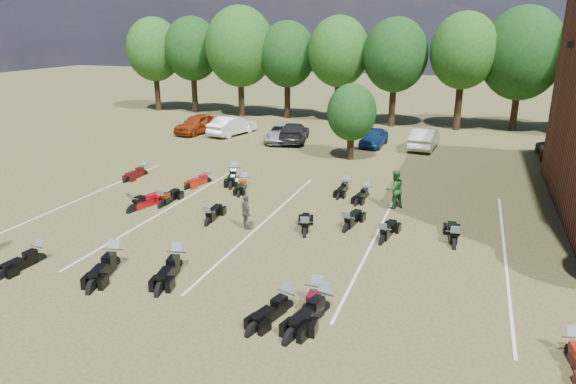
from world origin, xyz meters
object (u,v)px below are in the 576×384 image
at_px(person_grey, 246,212).
at_px(motorcycle_14, 144,175).
at_px(car_4, 374,137).
at_px(car_0, 197,124).
at_px(person_green, 395,189).
at_px(motorcycle_3, 286,309).
at_px(motorcycle_7, 133,212).
at_px(motorcycle_0, 39,261).

distance_m(person_grey, motorcycle_14, 10.82).
distance_m(car_4, person_grey, 18.12).
xyz_separation_m(car_0, person_green, (17.91, -12.92, 0.17)).
relative_size(person_grey, motorcycle_14, 0.74).
relative_size(person_grey, motorcycle_3, 0.70).
distance_m(person_green, motorcycle_7, 12.45).
relative_size(motorcycle_0, motorcycle_3, 0.95).
distance_m(motorcycle_3, motorcycle_14, 17.28).
xyz_separation_m(car_0, motorcycle_14, (3.18, -12.11, -0.77)).
bearing_deg(car_4, person_grey, -93.17).
bearing_deg(motorcycle_0, motorcycle_7, 93.73).
relative_size(car_0, person_grey, 2.91).
relative_size(car_4, motorcycle_7, 1.52).
distance_m(car_0, motorcycle_0, 24.19).
height_order(person_green, motorcycle_14, person_green).
xyz_separation_m(person_grey, motorcycle_7, (-5.93, 0.17, -0.78)).
bearing_deg(car_0, car_4, 9.58).
distance_m(car_0, car_4, 14.47).
bearing_deg(person_grey, car_0, -8.86).
relative_size(person_green, motorcycle_0, 0.89).
bearing_deg(person_grey, person_green, -92.35).
bearing_deg(car_4, car_0, -175.66).
xyz_separation_m(car_4, person_green, (3.44, -13.12, 0.29)).
bearing_deg(motorcycle_7, car_4, -100.81).
bearing_deg(car_4, motorcycle_14, -128.97).
xyz_separation_m(motorcycle_3, motorcycle_14, (-13.03, 11.35, 0.00)).
xyz_separation_m(motorcycle_3, motorcycle_7, (-9.80, 5.83, 0.00)).
bearing_deg(car_0, person_grey, -46.46).
height_order(motorcycle_0, motorcycle_7, motorcycle_7).
bearing_deg(car_4, motorcycle_0, -105.45).
relative_size(motorcycle_0, motorcycle_14, 1.00).
bearing_deg(person_green, motorcycle_3, 39.71).
relative_size(car_4, person_green, 2.02).
relative_size(person_green, person_grey, 1.21).
relative_size(motorcycle_3, motorcycle_7, 0.88).
bearing_deg(motorcycle_0, motorcycle_14, 110.08).
height_order(person_grey, motorcycle_0, person_grey).
relative_size(car_0, motorcycle_7, 1.81).
bearing_deg(motorcycle_3, car_4, 110.52).
bearing_deg(motorcycle_14, motorcycle_3, -38.40).
height_order(car_4, motorcycle_7, car_4).
relative_size(car_4, motorcycle_0, 1.80).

